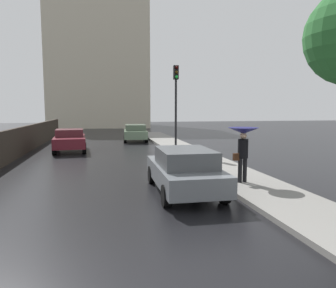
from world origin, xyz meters
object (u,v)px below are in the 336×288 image
at_px(car_grey_near_kerb, 184,170).
at_px(car_maroon_far_ahead, 70,140).
at_px(car_green_mid_road, 135,132).
at_px(pedestrian_with_umbrella_near, 243,139).
at_px(traffic_light, 176,93).

xyz_separation_m(car_grey_near_kerb, car_maroon_far_ahead, (-4.44, 10.73, -0.00)).
bearing_deg(car_grey_near_kerb, car_green_mid_road, 90.27).
xyz_separation_m(pedestrian_with_umbrella_near, traffic_light, (-0.60, 7.38, 1.84)).
xyz_separation_m(car_maroon_far_ahead, traffic_light, (5.97, -2.97, 2.72)).
relative_size(car_green_mid_road, car_maroon_far_ahead, 0.99).
bearing_deg(car_green_mid_road, car_maroon_far_ahead, -126.13).
height_order(pedestrian_with_umbrella_near, traffic_light, traffic_light).
height_order(car_grey_near_kerb, car_green_mid_road, car_grey_near_kerb).
xyz_separation_m(car_grey_near_kerb, traffic_light, (1.52, 7.77, 2.72)).
bearing_deg(traffic_light, car_green_mid_road, 99.63).
relative_size(car_grey_near_kerb, car_maroon_far_ahead, 1.03).
bearing_deg(traffic_light, car_maroon_far_ahead, 153.56).
bearing_deg(car_maroon_far_ahead, traffic_light, 149.65).
distance_m(car_grey_near_kerb, traffic_light, 8.37).
bearing_deg(car_green_mid_road, car_grey_near_kerb, -86.40).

